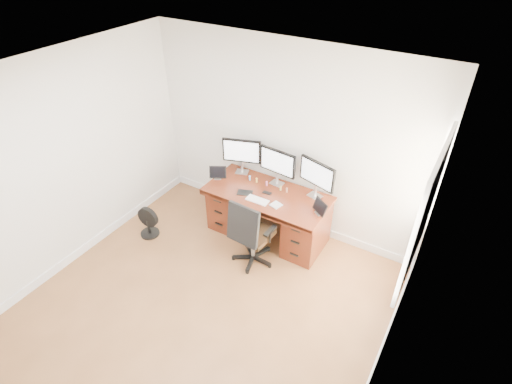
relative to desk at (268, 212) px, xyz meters
The scene contains 20 objects.
ground 1.87m from the desk, 90.00° to the right, with size 4.50×4.50×0.00m, color brown.
back_wall 1.04m from the desk, 90.00° to the left, with size 4.00×0.10×2.70m, color white.
right_wall 2.80m from the desk, 40.79° to the right, with size 0.10×4.50×2.70m.
desk is the anchor object (origin of this frame).
office_chair 0.61m from the desk, 81.78° to the right, with size 0.59×0.57×1.01m.
floor_fan 1.73m from the desk, 148.59° to the right, with size 0.32×0.27×0.46m.
monitor_left 0.93m from the desk, 157.68° to the left, with size 0.53×0.21×0.53m.
monitor_center 0.72m from the desk, 90.04° to the left, with size 0.55×0.16×0.53m.
monitor_right 0.93m from the desk, 22.31° to the left, with size 0.54×0.19×0.53m.
tablet_left 0.90m from the desk, behind, with size 0.24×0.18×0.19m.
tablet_right 0.90m from the desk, ahead, with size 0.24×0.19×0.19m.
keyboard 0.43m from the desk, 96.58° to the right, with size 0.31×0.13×0.01m, color white.
trackpad 0.47m from the desk, 42.15° to the right, with size 0.13×0.13×0.01m, color silver.
drawing_tablet 0.48m from the desk, 144.82° to the right, with size 0.21×0.13×0.01m, color black.
phone 0.35m from the desk, 96.67° to the right, with size 0.12×0.06×0.01m, color black.
figurine_blue 0.55m from the desk, 162.29° to the left, with size 0.03×0.03×0.08m.
figurine_orange 0.48m from the desk, 155.36° to the left, with size 0.03×0.03×0.08m.
figurine_pink 0.42m from the desk, 129.01° to the left, with size 0.03×0.03×0.08m.
figurine_yellow 0.43m from the desk, 44.63° to the left, with size 0.03×0.03×0.08m.
figurine_brown 0.46m from the desk, 28.86° to the left, with size 0.03×0.03×0.08m.
Camera 1 is at (2.14, -2.05, 3.89)m, focal length 28.00 mm.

